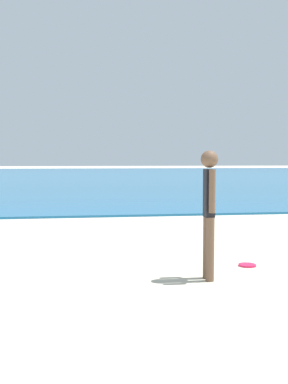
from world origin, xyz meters
name	(u,v)px	position (x,y,z in m)	size (l,w,h in m)	color
water	(86,175)	(0.00, 42.04, 0.03)	(160.00, 60.00, 0.06)	#1E6B9E
person_standing	(209,207)	(0.56, 5.70, 0.91)	(0.21, 0.37, 1.60)	brown
frisbee	(247,265)	(1.31, 6.33, 0.01)	(0.25, 0.25, 0.03)	#E51E4C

